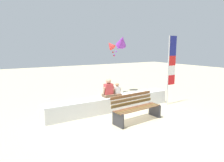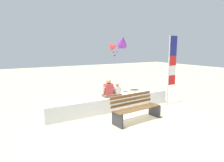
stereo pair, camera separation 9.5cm
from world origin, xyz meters
name	(u,v)px [view 2 (the right image)]	position (x,y,z in m)	size (l,w,h in m)	color
ground_plane	(126,118)	(0.00, 0.00, 0.00)	(40.00, 40.00, 0.00)	#BFB28E
seawall_ledge	(111,103)	(0.00, 1.00, 0.28)	(5.21, 0.61, 0.56)	silver
park_bench	(136,108)	(0.13, -0.36, 0.42)	(1.80, 0.74, 0.88)	brown
person_adult	(108,90)	(-0.15, 0.98, 0.84)	(0.47, 0.34, 0.71)	brown
person_child	(117,91)	(0.24, 0.98, 0.76)	(0.33, 0.24, 0.51)	brown
flag_banner	(171,64)	(2.61, 0.46, 1.73)	(0.44, 0.05, 2.91)	#B7B7BC
kite_red	(111,45)	(1.43, 3.43, 2.53)	(0.58, 0.60, 0.83)	red
kite_purple	(123,41)	(2.09, 3.39, 2.75)	(0.81, 0.93, 1.16)	purple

